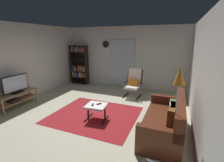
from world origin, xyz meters
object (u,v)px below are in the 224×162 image
at_px(tv_stand, 17,98).
at_px(tv_remote, 93,105).
at_px(television, 16,85).
at_px(cell_phone, 99,104).
at_px(lounge_armchair, 133,82).
at_px(bookshelf_near_tv, 79,65).
at_px(leather_sofa, 166,121).
at_px(wall_clock, 106,44).
at_px(ottoman, 96,107).
at_px(floor_lamp_by_sofa, 179,86).

distance_m(tv_stand, tv_remote, 2.60).
relative_size(television, cell_phone, 5.99).
height_order(television, lounge_armchair, lounge_armchair).
distance_m(television, cell_phone, 2.74).
bearing_deg(cell_phone, bookshelf_near_tv, 164.85).
height_order(leather_sofa, wall_clock, wall_clock).
bearing_deg(bookshelf_near_tv, ottoman, -50.42).
bearing_deg(bookshelf_near_tv, tv_remote, -51.78).
height_order(tv_stand, tv_remote, tv_stand).
xyz_separation_m(television, lounge_armchair, (3.09, 2.36, -0.19)).
relative_size(bookshelf_near_tv, wall_clock, 6.14).
bearing_deg(cell_phone, leather_sofa, 31.08).
distance_m(ottoman, tv_remote, 0.12).
height_order(television, wall_clock, wall_clock).
bearing_deg(television, bookshelf_near_tv, 85.76).
relative_size(bookshelf_near_tv, tv_remote, 12.37).
bearing_deg(lounge_armchair, floor_lamp_by_sofa, -62.61).
relative_size(tv_remote, cell_phone, 1.03).
height_order(ottoman, wall_clock, wall_clock).
bearing_deg(floor_lamp_by_sofa, bookshelf_near_tv, 139.69).
xyz_separation_m(leather_sofa, ottoman, (-1.76, 0.02, 0.02)).
distance_m(television, floor_lamp_by_sofa, 4.66).
bearing_deg(floor_lamp_by_sofa, cell_phone, 156.26).
relative_size(lounge_armchair, tv_remote, 7.10).
bearing_deg(lounge_armchair, television, -142.64).
bearing_deg(television, lounge_armchair, 37.36).
distance_m(bookshelf_near_tv, floor_lamp_by_sofa, 5.73).
distance_m(lounge_armchair, ottoman, 2.20).
relative_size(ottoman, tv_remote, 3.92).
bearing_deg(ottoman, leather_sofa, -0.59).
bearing_deg(cell_phone, ottoman, -89.77).
bearing_deg(bookshelf_near_tv, tv_stand, -94.25).
relative_size(leather_sofa, floor_lamp_by_sofa, 1.12).
xyz_separation_m(tv_stand, floor_lamp_by_sofa, (4.59, -0.53, 1.04)).
distance_m(tv_stand, lounge_armchair, 3.90).
xyz_separation_m(cell_phone, wall_clock, (-1.19, 3.06, 1.44)).
bearing_deg(ottoman, lounge_armchair, 78.86).
bearing_deg(tv_stand, wall_clock, 65.64).
bearing_deg(television, tv_remote, 3.56).
bearing_deg(wall_clock, tv_remote, -71.45).
bearing_deg(lounge_armchair, cell_phone, -100.25).
xyz_separation_m(tv_stand, lounge_armchair, (3.09, 2.38, 0.23)).
distance_m(television, wall_clock, 3.84).
bearing_deg(leather_sofa, television, -177.53).
relative_size(bookshelf_near_tv, floor_lamp_by_sofa, 1.07).
xyz_separation_m(television, leather_sofa, (4.42, 0.19, -0.41)).
xyz_separation_m(tv_stand, wall_clock, (1.52, 3.36, 1.54)).
height_order(tv_stand, lounge_armchair, lounge_armchair).
xyz_separation_m(bookshelf_near_tv, tv_remote, (2.35, -2.99, -0.49)).
bearing_deg(leather_sofa, wall_clock, 132.70).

